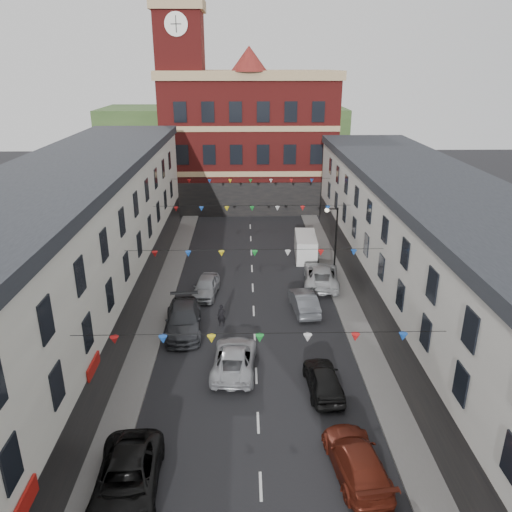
{
  "coord_description": "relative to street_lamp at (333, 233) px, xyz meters",
  "views": [
    {
      "loc": [
        -0.57,
        -24.09,
        16.59
      ],
      "look_at": [
        0.2,
        9.4,
        3.72
      ],
      "focal_mm": 35.0,
      "sensor_mm": 36.0,
      "label": 1
    }
  ],
  "objects": [
    {
      "name": "pedestrian",
      "position": [
        -8.76,
        -8.12,
        -3.12
      ],
      "size": [
        0.62,
        0.46,
        1.56
      ],
      "primitive_type": "imported",
      "rotation": [
        0.0,
        0.0,
        -0.15
      ],
      "color": "black",
      "rests_on": "ground"
    },
    {
      "name": "car_right_f",
      "position": [
        -1.05,
        -1.48,
        -3.1
      ],
      "size": [
        3.31,
        6.06,
        1.61
      ],
      "primitive_type": "imported",
      "rotation": [
        0.0,
        0.0,
        3.03
      ],
      "color": "#B9BBBE",
      "rests_on": "ground"
    },
    {
      "name": "distant_hill",
      "position": [
        -10.55,
        48.0,
        1.1
      ],
      "size": [
        40.0,
        14.0,
        10.0
      ],
      "primitive_type": "cube",
      "color": "#2D4821",
      "rests_on": "ground"
    },
    {
      "name": "clock_tower",
      "position": [
        -14.05,
        21.0,
        11.03
      ],
      "size": [
        5.6,
        5.6,
        30.0
      ],
      "color": "maroon",
      "rests_on": "ground"
    },
    {
      "name": "car_left_c",
      "position": [
        -12.02,
        -22.29,
        -3.13
      ],
      "size": [
        2.87,
        5.71,
        1.55
      ],
      "primitive_type": "imported",
      "rotation": [
        0.0,
        0.0,
        0.05
      ],
      "color": "black",
      "rests_on": "ground"
    },
    {
      "name": "car_right_c",
      "position": [
        -2.4,
        -21.36,
        -3.17
      ],
      "size": [
        2.63,
        5.24,
        1.46
      ],
      "primitive_type": "imported",
      "rotation": [
        0.0,
        0.0,
        3.26
      ],
      "color": "maroon",
      "rests_on": "ground"
    },
    {
      "name": "white_van",
      "position": [
        -1.6,
        4.66,
        -2.86
      ],
      "size": [
        2.07,
        4.82,
        2.09
      ],
      "primitive_type": "cube",
      "rotation": [
        0.0,
        0.0,
        -0.05
      ],
      "color": "silver",
      "rests_on": "ground"
    },
    {
      "name": "car_right_d",
      "position": [
        -2.95,
        -15.5,
        -3.16
      ],
      "size": [
        1.97,
        4.43,
        1.48
      ],
      "primitive_type": "imported",
      "rotation": [
        0.0,
        0.0,
        3.19
      ],
      "color": "black",
      "rests_on": "ground"
    },
    {
      "name": "car_left_d",
      "position": [
        -11.25,
        -8.7,
        -3.08
      ],
      "size": [
        2.79,
        5.86,
        1.65
      ],
      "primitive_type": "imported",
      "rotation": [
        0.0,
        0.0,
        0.09
      ],
      "color": "#37393D",
      "rests_on": "ground"
    },
    {
      "name": "ground",
      "position": [
        -6.55,
        -14.0,
        -3.9
      ],
      "size": [
        160.0,
        160.0,
        0.0
      ],
      "primitive_type": "plane",
      "color": "black",
      "rests_on": "ground"
    },
    {
      "name": "civic_building",
      "position": [
        -6.55,
        23.95,
        4.23
      ],
      "size": [
        20.6,
        13.3,
        18.5
      ],
      "color": "maroon",
      "rests_on": "ground"
    },
    {
      "name": "moving_car",
      "position": [
        -7.8,
        -13.3,
        -3.17
      ],
      "size": [
        2.76,
        5.41,
        1.46
      ],
      "primitive_type": "imported",
      "rotation": [
        0.0,
        0.0,
        3.08
      ],
      "color": "#AEB0B5",
      "rests_on": "ground"
    },
    {
      "name": "pavement_right",
      "position": [
        0.35,
        -12.0,
        -3.83
      ],
      "size": [
        1.8,
        64.0,
        0.15
      ],
      "primitive_type": "cube",
      "color": "#605E5B",
      "rests_on": "ground"
    },
    {
      "name": "pavement_left",
      "position": [
        -13.45,
        -12.0,
        -3.83
      ],
      "size": [
        1.8,
        64.0,
        0.15
      ],
      "primitive_type": "cube",
      "color": "#605E5B",
      "rests_on": "ground"
    },
    {
      "name": "car_right_e",
      "position": [
        -2.95,
        -6.01,
        -3.17
      ],
      "size": [
        2.02,
        4.59,
        1.47
      ],
      "primitive_type": "imported",
      "rotation": [
        0.0,
        0.0,
        3.25
      ],
      "color": "#53565B",
      "rests_on": "ground"
    },
    {
      "name": "terrace_left",
      "position": [
        -18.33,
        -13.0,
        1.44
      ],
      "size": [
        8.4,
        56.0,
        10.7
      ],
      "color": "beige",
      "rests_on": "ground"
    },
    {
      "name": "street_lamp",
      "position": [
        0.0,
        0.0,
        0.0
      ],
      "size": [
        1.1,
        0.36,
        6.0
      ],
      "color": "black",
      "rests_on": "ground"
    },
    {
      "name": "car_left_e",
      "position": [
        -10.15,
        -3.24,
        -3.18
      ],
      "size": [
        2.19,
        4.43,
        1.45
      ],
      "primitive_type": "imported",
      "rotation": [
        0.0,
        0.0,
        -0.11
      ],
      "color": "#97999F",
      "rests_on": "ground"
    },
    {
      "name": "terrace_right",
      "position": [
        5.23,
        -13.0,
        0.95
      ],
      "size": [
        8.4,
        56.0,
        9.7
      ],
      "color": "beige",
      "rests_on": "ground"
    }
  ]
}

